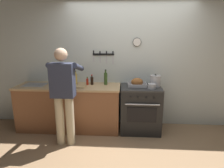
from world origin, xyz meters
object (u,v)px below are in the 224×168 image
Objects in this scene: stove at (140,109)px; saucepan at (152,86)px; bottle_hot_sauce at (87,82)px; bottle_wine_red at (62,76)px; bottle_dish_soap at (71,80)px; person_cook at (64,91)px; bottle_cooking_oil at (76,79)px; stock_pot at (155,81)px; roasting_pan at (137,83)px; cutting_board at (76,86)px; bottle_olive_oil at (106,78)px; bottle_soy_sauce at (92,81)px.

stove is 5.92× the size of saucepan.
saucepan is 0.96× the size of bottle_hot_sauce.
stove is at bearing 144.70° from saucepan.
saucepan is at bearing -35.30° from stove.
bottle_dish_soap is at bearing -34.09° from bottle_wine_red.
stove is 0.54× the size of person_cook.
bottle_dish_soap is at bearing 173.02° from bottle_cooking_oil.
stove is at bearing -60.39° from person_cook.
stock_pot is 1.33m from bottle_hot_sauce.
person_cook is at bearing -163.65° from saucepan.
roasting_pan is 0.30m from saucepan.
saucepan is (0.18, -0.13, 0.50)m from stove.
bottle_wine_red reaches higher than bottle_dish_soap.
bottle_dish_soap is at bearing 128.95° from cutting_board.
bottle_cooking_oil is at bearing -6.98° from bottle_dish_soap.
bottle_wine_red is at bearing 25.44° from person_cook.
bottle_wine_red reaches higher than bottle_olive_oil.
stock_pot is at bearing -62.56° from person_cook.
stock_pot is at bearing -5.91° from bottle_wine_red.
bottle_dish_soap reaches higher than cutting_board.
person_cook is 0.71m from bottle_hot_sauce.
bottle_dish_soap reaches higher than saucepan.
bottle_soy_sauce is 0.72× the size of bottle_cooking_oil.
bottle_hot_sauce is at bearing 178.17° from stock_pot.
bottle_hot_sauce is at bearing -171.34° from bottle_soy_sauce.
cutting_board is 1.17× the size of bottle_wine_red.
bottle_wine_red is at bearing 145.91° from bottle_dish_soap.
person_cook is at bearing -93.68° from bottle_cooking_oil.
bottle_soy_sauce is (-0.89, 0.10, 0.01)m from roasting_pan.
roasting_pan is (1.25, 0.58, 0.02)m from person_cook.
bottle_olive_oil is at bearing 170.03° from stove.
bottle_cooking_oil reaches higher than stove.
roasting_pan is 1.25× the size of bottle_cooking_oil.
roasting_pan is 1.46× the size of stock_pot.
bottle_wine_red is at bearing 138.32° from cutting_board.
bottle_soy_sauce is at bearing 173.87° from roasting_pan.
bottle_cooking_oil is at bearing 178.93° from stock_pot.
bottle_soy_sauce is 0.42m from bottle_dish_soap.
stock_pot and bottle_dish_soap have the same top height.
stock_pot is 1.20× the size of bottle_soy_sauce.
roasting_pan is 1.31m from bottle_dish_soap.
stove is 0.62m from stock_pot.
person_cook is 8.23× the size of bottle_soy_sauce.
saucepan is at bearing -9.92° from bottle_hot_sauce.
stove is at bearing -8.45° from bottle_wine_red.
bottle_hot_sauce is 0.58m from bottle_wine_red.
roasting_pan is at bearing -4.75° from bottle_hot_sauce.
saucepan is at bearing -7.88° from bottle_cooking_oil.
stove is 0.91m from bottle_olive_oil.
bottle_cooking_oil is 0.36m from bottle_wine_red.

